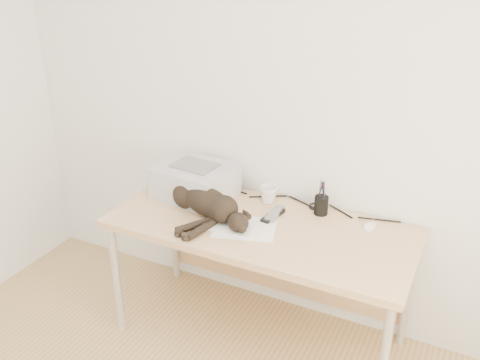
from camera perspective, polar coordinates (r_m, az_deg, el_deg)
The scene contains 11 objects.
wall_back at distance 2.89m, azimuth 5.35°, elevation 8.18°, with size 3.50×3.50×0.00m, color white.
desk at distance 2.94m, azimuth 2.86°, elevation -6.25°, with size 1.60×0.70×0.74m.
printer at distance 3.07m, azimuth -4.79°, elevation -0.07°, with size 0.44×0.39×0.20m.
papers at distance 2.77m, azimuth 0.30°, elevation -5.03°, with size 0.38×0.30×0.01m.
cat at distance 2.87m, azimuth -3.93°, elevation -2.37°, with size 0.69×0.48×0.17m.
mug at distance 3.01m, azimuth 3.05°, elevation -1.57°, with size 0.10×0.10×0.10m, color white.
pen_cup at distance 2.91m, azimuth 8.65°, elevation -2.64°, with size 0.08×0.08×0.19m.
remote_grey at distance 2.89m, azimuth 3.73°, elevation -3.63°, with size 0.05×0.19×0.02m, color slate.
remote_black at distance 2.87m, azimuth 3.52°, elevation -3.82°, with size 0.05×0.18×0.02m, color black.
mouse at distance 2.85m, azimuth 13.68°, elevation -4.64°, with size 0.06×0.10×0.03m, color white.
cable_tangle at distance 3.05m, azimuth 4.60°, elevation -2.05°, with size 1.36×0.09×0.01m, color black, non-canonical shape.
Camera 1 is at (0.98, -0.84, 2.13)m, focal length 40.00 mm.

